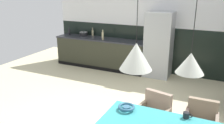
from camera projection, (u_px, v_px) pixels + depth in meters
back_wall_splashback_dark at (149, 49)px, 6.96m from camera, size 6.08×0.12×1.34m
back_wall_panel_upper at (152, 3)px, 6.55m from camera, size 6.08×0.12×1.34m
kitchen_counter at (101, 53)px, 7.30m from camera, size 2.90×0.63×0.92m
refrigerator_column at (159, 45)px, 6.43m from camera, size 0.71×0.60×1.81m
armchair_corner_seat at (154, 110)px, 3.79m from camera, size 0.57×0.56×0.80m
armchair_far_side at (201, 118)px, 3.63m from camera, size 0.50×0.48×0.74m
fruit_bowl at (126, 107)px, 3.30m from camera, size 0.24×0.24×0.07m
mug_wide_latte at (186, 115)px, 3.10m from camera, size 0.12×0.08×0.08m
cooking_pot at (84, 34)px, 7.52m from camera, size 0.26×0.26×0.15m
bottle_vinegar_dark at (93, 33)px, 7.46m from camera, size 0.06×0.06×0.27m
bottle_oil_tall at (69, 32)px, 7.67m from camera, size 0.06×0.06×0.28m
bottle_spice_small at (103, 36)px, 6.96m from camera, size 0.06×0.06×0.30m
pendant_lamp_over_table_near at (136, 56)px, 2.71m from camera, size 0.39×0.39×1.13m
pendant_lamp_over_table_far at (190, 63)px, 2.52m from camera, size 0.31×0.31×1.11m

